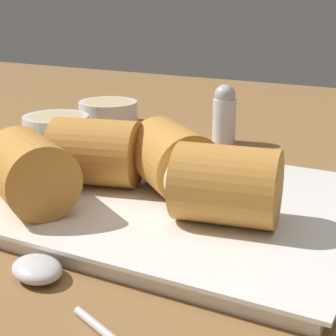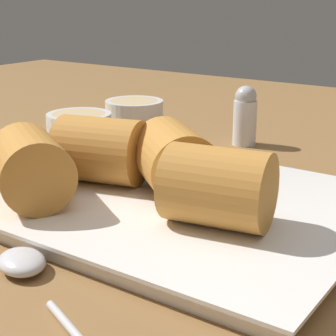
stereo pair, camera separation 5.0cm
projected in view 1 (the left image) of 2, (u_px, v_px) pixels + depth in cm
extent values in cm
cube|color=olive|center=(161.00, 209.00, 52.04)|extent=(180.00, 140.00, 2.00)
cube|color=white|center=(168.00, 204.00, 48.90)|extent=(32.82, 25.47, 1.20)
cube|color=white|center=(168.00, 196.00, 48.68)|extent=(34.13, 26.49, 0.30)
cylinder|color=#C68438|center=(30.00, 172.00, 44.94)|extent=(9.72, 9.17, 6.00)
sphere|color=beige|center=(20.00, 162.00, 47.39)|extent=(3.90, 3.90, 3.90)
cylinder|color=#C68438|center=(96.00, 152.00, 50.39)|extent=(8.99, 7.76, 6.00)
sphere|color=#6B9E47|center=(66.00, 150.00, 51.06)|extent=(3.90, 3.90, 3.90)
cylinder|color=#C68438|center=(173.00, 159.00, 48.34)|extent=(9.77, 9.55, 6.00)
sphere|color=#56843D|center=(161.00, 150.00, 50.95)|extent=(3.90, 3.90, 3.90)
cylinder|color=#C68438|center=(227.00, 185.00, 41.93)|extent=(8.67, 7.28, 6.00)
sphere|color=beige|center=(189.00, 181.00, 42.81)|extent=(3.90, 3.90, 3.90)
cylinder|color=white|center=(56.00, 128.00, 71.41)|extent=(8.39, 8.39, 3.22)
cylinder|color=#DBBC89|center=(56.00, 118.00, 71.01)|extent=(6.88, 6.88, 0.58)
cylinder|color=white|center=(108.00, 113.00, 80.53)|extent=(8.39, 8.39, 3.22)
cylinder|color=#DBBC89|center=(108.00, 103.00, 80.13)|extent=(6.88, 6.88, 0.58)
ellipsoid|color=silver|center=(32.00, 268.00, 37.49)|extent=(4.93, 4.41, 1.40)
cylinder|color=silver|center=(224.00, 121.00, 70.08)|extent=(2.91, 2.91, 5.54)
sphere|color=#B7B7BC|center=(225.00, 95.00, 69.08)|extent=(2.62, 2.62, 2.62)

